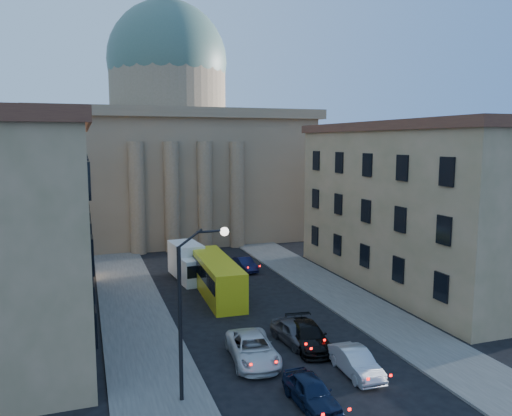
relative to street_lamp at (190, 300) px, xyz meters
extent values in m
cube|color=#514E4A|center=(-1.53, 10.00, -5.21)|extent=(5.00, 60.00, 0.15)
cube|color=#514E4A|center=(15.47, 10.00, -5.21)|extent=(5.00, 60.00, 0.15)
cube|color=#7B654C|center=(6.97, 48.00, 2.71)|extent=(34.00, 26.00, 16.00)
cube|color=#7B654C|center=(6.97, 48.00, 11.11)|extent=(35.50, 27.50, 1.20)
cylinder|color=#7B654C|center=(6.97, 48.00, 14.71)|extent=(16.00, 16.00, 8.00)
sphere|color=#4C685A|center=(6.97, 48.00, 18.71)|extent=(16.40, 16.40, 16.40)
cube|color=#7B654C|center=(-14.03, 46.00, 0.21)|extent=(13.00, 13.00, 11.00)
cone|color=#4E2921|center=(-14.03, 46.00, 7.71)|extent=(26.02, 26.02, 4.00)
cube|color=#7B654C|center=(27.97, 46.00, 0.21)|extent=(13.00, 13.00, 11.00)
cone|color=#4E2921|center=(27.97, 46.00, 7.71)|extent=(26.02, 26.02, 4.00)
cylinder|color=#7B654C|center=(0.97, 34.80, 1.21)|extent=(1.80, 1.80, 13.00)
cylinder|color=#7B654C|center=(4.97, 34.80, 1.21)|extent=(1.80, 1.80, 13.00)
cylinder|color=#7B654C|center=(8.97, 34.80, 1.21)|extent=(1.80, 1.80, 13.00)
cylinder|color=#7B654C|center=(12.97, 34.80, 1.21)|extent=(1.80, 1.80, 13.00)
cube|color=tan|center=(-10.03, 14.00, 1.71)|extent=(11.00, 26.00, 14.00)
cube|color=tan|center=(23.97, 14.00, 1.71)|extent=(11.00, 26.00, 14.00)
cube|color=#4E2921|center=(23.97, 14.00, 9.01)|extent=(11.60, 26.60, 0.80)
cylinder|color=black|center=(-0.53, 0.00, -1.29)|extent=(0.20, 0.20, 8.00)
cylinder|color=black|center=(0.02, 0.00, 3.06)|extent=(1.30, 0.12, 0.96)
cylinder|color=black|center=(1.02, 0.00, 3.36)|extent=(1.30, 0.12, 0.12)
sphere|color=white|center=(1.77, 0.00, 3.31)|extent=(0.44, 0.44, 0.44)
imported|color=black|center=(5.49, -2.41, -4.56)|extent=(1.76, 4.29, 1.46)
imported|color=#ACB0B4|center=(9.30, -0.19, -4.57)|extent=(1.64, 4.37, 1.43)
imported|color=silver|center=(4.36, 3.31, -4.52)|extent=(3.12, 5.78, 1.54)
imported|color=black|center=(8.38, 4.11, -4.55)|extent=(2.67, 5.29, 1.47)
imported|color=#444448|center=(7.77, 4.98, -4.56)|extent=(2.19, 4.41, 1.44)
imported|color=black|center=(10.29, 23.41, -4.61)|extent=(1.77, 4.20, 1.35)
cube|color=yellow|center=(5.58, 16.60, -3.72)|extent=(2.89, 11.16, 3.12)
cube|color=black|center=(5.58, 16.60, -3.22)|extent=(2.93, 10.56, 1.11)
cylinder|color=black|center=(4.44, 12.61, -4.78)|extent=(0.34, 1.02, 1.01)
cylinder|color=black|center=(6.46, 12.54, -4.78)|extent=(0.34, 1.02, 1.01)
cylinder|color=black|center=(4.71, 20.67, -4.78)|extent=(0.34, 1.02, 1.01)
cylinder|color=black|center=(6.72, 20.60, -4.78)|extent=(0.34, 1.02, 1.01)
cube|color=white|center=(4.50, 20.18, -4.07)|extent=(2.58, 2.67, 2.44)
cube|color=black|center=(4.63, 19.02, -3.76)|extent=(2.24, 0.35, 1.12)
cube|color=white|center=(4.22, 22.91, -3.51)|extent=(2.87, 4.50, 3.15)
cylinder|color=black|center=(3.54, 19.67, -4.83)|extent=(0.38, 0.94, 0.91)
cylinder|color=black|center=(5.56, 19.88, -4.83)|extent=(0.38, 0.94, 0.91)
cylinder|color=black|center=(3.11, 23.72, -4.83)|extent=(0.38, 0.94, 0.91)
cylinder|color=black|center=(5.13, 23.93, -4.83)|extent=(0.38, 0.94, 0.91)
camera|label=1|loc=(-4.69, -23.49, 7.78)|focal=35.00mm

